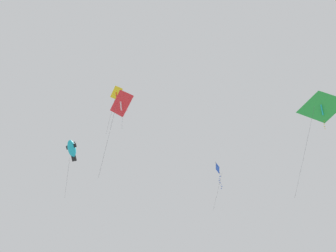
# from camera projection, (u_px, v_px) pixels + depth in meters

# --- Properties ---
(kite_delta_mid_left) EXTENTS (1.93, 1.17, 5.35)m
(kite_delta_mid_left) POSITION_uv_depth(u_px,v_px,m) (117.00, 93.00, 45.88)
(kite_delta_mid_left) COLOR yellow
(kite_diamond_near_left) EXTENTS (1.52, 0.97, 5.54)m
(kite_diamond_near_left) POSITION_uv_depth(u_px,v_px,m) (218.00, 169.00, 47.86)
(kite_diamond_near_left) COLOR blue
(kite_delta_highest) EXTENTS (4.71, 3.65, 8.74)m
(kite_delta_highest) POSITION_uv_depth(u_px,v_px,m) (322.00, 107.00, 36.76)
(kite_delta_highest) COLOR green
(kite_fish_low_drifter) EXTENTS (1.60, 1.55, 5.90)m
(kite_fish_low_drifter) POSITION_uv_depth(u_px,v_px,m) (72.00, 149.00, 42.25)
(kite_fish_low_drifter) COLOR #1EB2C6
(kite_delta_near_right) EXTENTS (2.70, 1.76, 7.07)m
(kite_delta_near_right) POSITION_uv_depth(u_px,v_px,m) (122.00, 104.00, 34.40)
(kite_delta_near_right) COLOR red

